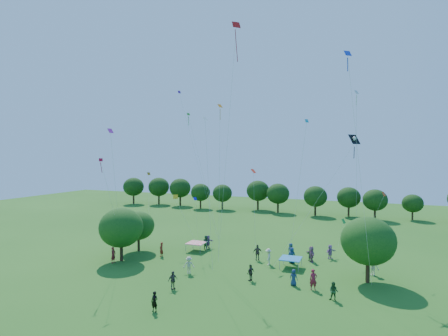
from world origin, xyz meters
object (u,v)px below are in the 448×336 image
Objects in this scene: pirate_kite at (352,142)px; red_high_kite at (233,69)px; tent_red_stripe at (196,243)px; man_in_black at (154,302)px; near_tree_west at (121,228)px; tent_blue at (291,259)px; near_tree_east at (368,241)px; near_tree_north at (139,226)px.

pirate_kite is 0.55× the size of red_high_kite.
man_in_black is at bearing -74.64° from tent_red_stripe.
near_tree_west reaches higher than tent_blue.
near_tree_west is 26.73m from near_tree_east.
near_tree_east is at bearing -11.79° from tent_blue.
red_high_kite is (14.65, -4.75, 17.53)m from near_tree_north.
near_tree_east is 0.49× the size of pirate_kite.
near_tree_north is at bearing -158.86° from tent_red_stripe.
tent_blue is 14.00m from pirate_kite.
near_tree_west is at bearing 142.07° from man_in_black.
near_tree_east is 2.89× the size of tent_red_stripe.
tent_red_stripe is at bearing 168.94° from near_tree_east.
red_high_kite reaches higher than near_tree_north.
red_high_kite is at bearing 76.64° from man_in_black.
near_tree_east is (26.56, 3.03, 0.15)m from near_tree_west.
pirate_kite is at bearing -4.62° from tent_blue.
near_tree_west is 0.47× the size of pirate_kite.
tent_red_stripe is 22.74m from pirate_kite.
near_tree_north is at bearing 133.51° from man_in_black.
near_tree_east is at bearing -11.06° from tent_red_stripe.
near_tree_east is 3.97× the size of man_in_black.
pirate_kite is (-1.57, 1.12, 9.54)m from near_tree_east.
near_tree_north is 27.27m from near_tree_east.
red_high_kite is at bearing -1.76° from near_tree_west.
tent_red_stripe and tent_blue have the same top height.
near_tree_north is 19.63m from tent_blue.
tent_red_stripe is 22.48m from red_high_kite.
man_in_black is (10.91, -9.96, -3.10)m from near_tree_west.
tent_blue is at bearing 0.95° from near_tree_north.
red_high_kite reaches higher than tent_red_stripe.
tent_red_stripe is at bearing 109.82° from man_in_black.
tent_blue is 1.38× the size of man_in_black.
red_high_kite is at bearing -164.62° from near_tree_east.
pirate_kite reaches higher than near_tree_north.
pirate_kite is (25.66, -0.17, 10.32)m from near_tree_north.
tent_blue is at bearing 66.02° from man_in_black.
near_tree_north is at bearing 177.28° from near_tree_east.
tent_blue is at bearing -10.61° from tent_red_stripe.
tent_blue is 20.97m from red_high_kite.
pirate_kite is at bearing 22.57° from red_high_kite.
near_tree_east is at bearing 15.38° from red_high_kite.
near_tree_west is 3.86× the size of man_in_black.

